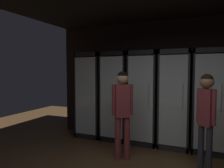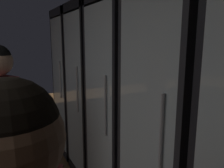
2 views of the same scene
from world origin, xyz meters
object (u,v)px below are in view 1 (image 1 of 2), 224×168
Objects in this scene: cooler_right at (175,100)px; shopper_far at (206,110)px; cooler_left at (116,97)px; shopper_near at (122,106)px; cooler_far_right at (209,102)px; cooler_center at (144,98)px; cooler_far_left at (92,95)px.

shopper_far is (0.60, -1.08, 0.02)m from cooler_right.
cooler_left is 1.20m from shopper_near.
shopper_far is at bearing -94.11° from cooler_far_right.
cooler_right is 0.68m from cooler_far_right.
cooler_center is (0.68, -0.00, 0.00)m from cooler_left.
cooler_far_right is (1.36, 0.00, -0.01)m from cooler_center.
cooler_left is 2.04m from cooler_far_right.
cooler_right is (1.36, 0.00, -0.01)m from cooler_left.
cooler_right is at bearing -0.01° from cooler_far_left.
cooler_left and cooler_far_right have the same top height.
cooler_far_left is 2.71m from cooler_far_right.
cooler_left is 2.23m from shopper_far.
cooler_far_left is at bearing -179.99° from cooler_far_right.
shopper_near is (-1.48, -1.07, -0.01)m from cooler_far_right.
cooler_center is at bearing 83.35° from shopper_near.
cooler_far_left is 2.03m from cooler_right.
cooler_left is 1.27× the size of shopper_near.
cooler_far_right is (2.71, 0.00, -0.01)m from cooler_far_left.
cooler_left reaches higher than shopper_near.
cooler_far_right reaches higher than shopper_near.
shopper_near is (0.55, -1.07, -0.02)m from cooler_left.
cooler_left is at bearing 179.87° from cooler_center.
cooler_far_left is 1.27× the size of shopper_near.
cooler_far_right is 1.83m from shopper_near.
shopper_far is at bearing -0.40° from shopper_near.
shopper_near is at bearing -126.96° from cooler_right.
cooler_far_left is at bearing 179.99° from cooler_right.
cooler_right is at bearing 53.04° from shopper_near.
cooler_far_left is at bearing 179.92° from cooler_left.
shopper_near is at bearing -62.60° from cooler_left.
cooler_center is at bearing 139.96° from shopper_far.
shopper_far is (1.96, -1.08, 0.01)m from cooler_left.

